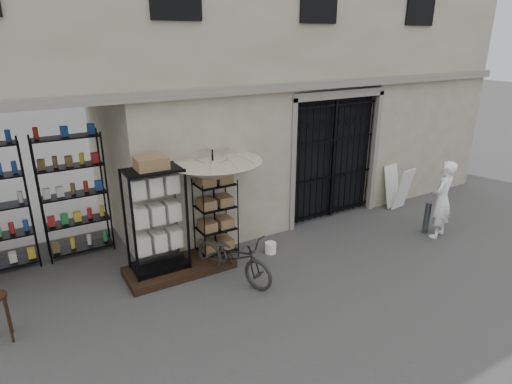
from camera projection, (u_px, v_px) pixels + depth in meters
ground at (331, 274)px, 8.04m from camera, size 80.00×80.00×0.00m
main_building at (228, 23)px, 9.74m from camera, size 14.00×4.00×9.00m
shop_recess at (38, 197)px, 7.62m from camera, size 3.00×1.70×3.00m
shop_shelving at (35, 202)px, 8.09m from camera, size 2.70×0.50×2.50m
iron_gate at (329, 157)px, 10.21m from camera, size 2.50×0.21×3.00m
step_platform at (180, 267)px, 8.11m from camera, size 2.00×0.90×0.15m
display_cabinet at (157, 225)px, 7.66m from camera, size 1.06×0.78×2.08m
wire_rack at (216, 220)px, 8.42m from camera, size 0.83×0.69×1.65m
market_umbrella at (213, 165)px, 8.05m from camera, size 2.15×2.17×2.67m
white_bucket at (271, 248)px, 8.79m from camera, size 0.25×0.25×0.23m
bicycle at (234, 279)px, 7.87m from camera, size 0.90×1.07×1.74m
steel_bollard at (427, 218)px, 9.63m from camera, size 0.17×0.17×0.72m
shopkeeper at (436, 236)px, 9.58m from camera, size 1.13×1.85×0.42m
easel_sign at (398, 188)px, 10.97m from camera, size 0.59×0.66×1.09m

